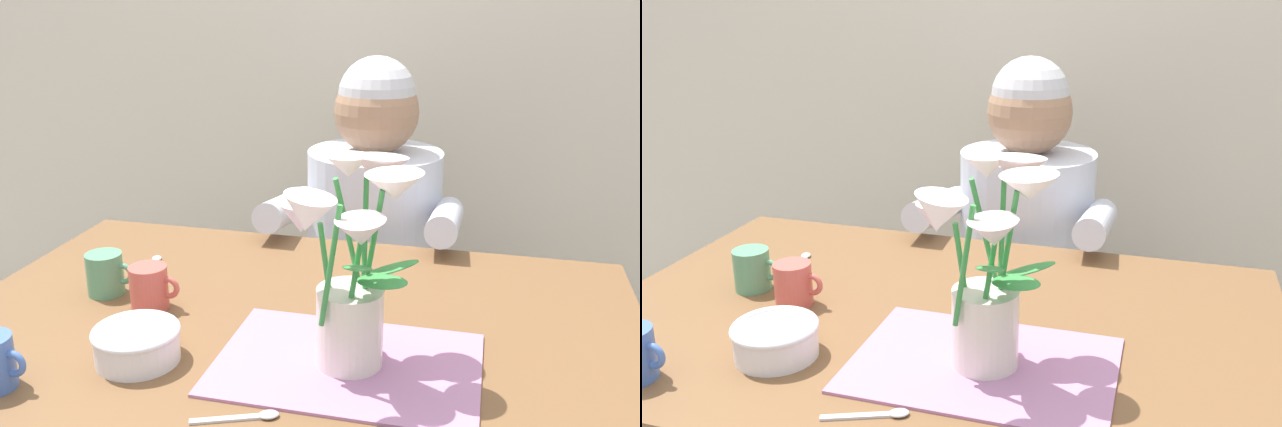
% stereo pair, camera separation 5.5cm
% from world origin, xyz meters
% --- Properties ---
extents(wood_panel_backdrop, '(4.00, 0.10, 2.50)m').
position_xyz_m(wood_panel_backdrop, '(0.00, 1.05, 1.25)').
color(wood_panel_backdrop, beige).
rests_on(wood_panel_backdrop, ground_plane).
extents(dining_table, '(1.20, 0.80, 0.74)m').
position_xyz_m(dining_table, '(0.00, 0.00, 0.64)').
color(dining_table, brown).
rests_on(dining_table, ground_plane).
extents(seated_person, '(0.45, 0.47, 1.14)m').
position_xyz_m(seated_person, '(0.04, 0.62, 0.56)').
color(seated_person, '#4C4C56').
rests_on(seated_person, ground_plane).
extents(striped_placemat, '(0.40, 0.28, 0.00)m').
position_xyz_m(striped_placemat, '(0.13, -0.13, 0.74)').
color(striped_placemat, '#B275A3').
rests_on(striped_placemat, dining_table).
extents(flower_vase, '(0.23, 0.27, 0.31)m').
position_xyz_m(flower_vase, '(0.13, -0.13, 0.91)').
color(flower_vase, silver).
rests_on(flower_vase, dining_table).
extents(ceramic_bowl, '(0.14, 0.14, 0.06)m').
position_xyz_m(ceramic_bowl, '(-0.19, -0.19, 0.77)').
color(ceramic_bowl, white).
rests_on(ceramic_bowl, dining_table).
extents(ceramic_mug, '(0.09, 0.07, 0.08)m').
position_xyz_m(ceramic_mug, '(-0.26, -0.02, 0.78)').
color(ceramic_mug, '#CC564C').
rests_on(ceramic_mug, dining_table).
extents(coffee_cup, '(0.09, 0.07, 0.08)m').
position_xyz_m(coffee_cup, '(-0.37, 0.01, 0.78)').
color(coffee_cup, '#569970').
rests_on(coffee_cup, dining_table).
extents(spoon_0, '(0.06, 0.12, 0.01)m').
position_xyz_m(spoon_0, '(-0.34, 0.16, 0.74)').
color(spoon_0, silver).
rests_on(spoon_0, dining_table).
extents(spoon_1, '(0.12, 0.06, 0.01)m').
position_xyz_m(spoon_1, '(0.03, -0.29, 0.74)').
color(spoon_1, silver).
rests_on(spoon_1, dining_table).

